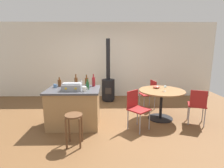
# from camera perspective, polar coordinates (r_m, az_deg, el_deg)

# --- Properties ---
(ground_plane) EXTENTS (8.80, 8.80, 0.00)m
(ground_plane) POSITION_cam_1_polar(r_m,az_deg,el_deg) (4.50, -2.75, -12.24)
(ground_plane) COLOR brown
(back_wall) EXTENTS (8.00, 0.10, 2.70)m
(back_wall) POSITION_cam_1_polar(r_m,az_deg,el_deg) (6.65, -2.22, 7.59)
(back_wall) COLOR silver
(back_wall) RESTS_ON ground_plane
(kitchen_island) EXTENTS (1.20, 0.85, 0.89)m
(kitchen_island) POSITION_cam_1_polar(r_m,az_deg,el_deg) (4.29, -12.05, -7.32)
(kitchen_island) COLOR #A37A4C
(kitchen_island) RESTS_ON ground_plane
(wooden_stool) EXTENTS (0.33, 0.33, 0.61)m
(wooden_stool) POSITION_cam_1_polar(r_m,az_deg,el_deg) (3.46, -12.08, -12.04)
(wooden_stool) COLOR brown
(wooden_stool) RESTS_ON ground_plane
(dining_table) EXTENTS (1.14, 1.14, 0.76)m
(dining_table) POSITION_cam_1_polar(r_m,az_deg,el_deg) (4.72, 15.53, -3.96)
(dining_table) COLOR black
(dining_table) RESTS_ON ground_plane
(folding_chair_near) EXTENTS (0.48, 0.48, 0.85)m
(folding_chair_near) POSITION_cam_1_polar(r_m,az_deg,el_deg) (5.47, 11.87, -2.62)
(folding_chair_near) COLOR maroon
(folding_chair_near) RESTS_ON ground_plane
(folding_chair_far) EXTENTS (0.57, 0.57, 0.87)m
(folding_chair_far) POSITION_cam_1_polar(r_m,az_deg,el_deg) (4.06, 7.85, -7.24)
(folding_chair_far) COLOR maroon
(folding_chair_far) RESTS_ON ground_plane
(folding_chair_left) EXTENTS (0.52, 0.52, 0.86)m
(folding_chair_left) POSITION_cam_1_polar(r_m,az_deg,el_deg) (4.69, 25.65, -5.76)
(folding_chair_left) COLOR maroon
(folding_chair_left) RESTS_ON ground_plane
(wood_stove) EXTENTS (0.44, 0.45, 2.10)m
(wood_stove) POSITION_cam_1_polar(r_m,az_deg,el_deg) (6.09, -1.22, -0.62)
(wood_stove) COLOR black
(wood_stove) RESTS_ON ground_plane
(toolbox) EXTENTS (0.42, 0.28, 0.17)m
(toolbox) POSITION_cam_1_polar(r_m,az_deg,el_deg) (4.04, -12.68, -0.89)
(toolbox) COLOR gray
(toolbox) RESTS_ON kitchen_island
(bottle_0) EXTENTS (0.08, 0.08, 0.29)m
(bottle_0) POSITION_cam_1_polar(r_m,az_deg,el_deg) (4.36, -8.12, 0.66)
(bottle_0) COLOR #603314
(bottle_0) RESTS_ON kitchen_island
(bottle_1) EXTENTS (0.07, 0.07, 0.24)m
(bottle_1) POSITION_cam_1_polar(r_m,az_deg,el_deg) (4.06, -7.82, -0.46)
(bottle_1) COLOR #194C23
(bottle_1) RESTS_ON kitchen_island
(bottle_2) EXTENTS (0.07, 0.07, 0.19)m
(bottle_2) POSITION_cam_1_polar(r_m,az_deg,el_deg) (4.36, -9.89, 0.06)
(bottle_2) COLOR #B7B2AD
(bottle_2) RESTS_ON kitchen_island
(bottle_3) EXTENTS (0.08, 0.08, 0.30)m
(bottle_3) POSITION_cam_1_polar(r_m,az_deg,el_deg) (4.38, -5.92, 0.79)
(bottle_3) COLOR maroon
(bottle_3) RESTS_ON kitchen_island
(bottle_4) EXTENTS (0.08, 0.08, 0.23)m
(bottle_4) POSITION_cam_1_polar(r_m,az_deg,el_deg) (4.51, -16.45, 0.34)
(bottle_4) COLOR #603314
(bottle_4) RESTS_ON kitchen_island
(bottle_5) EXTENTS (0.08, 0.08, 0.31)m
(bottle_5) POSITION_cam_1_polar(r_m,az_deg,el_deg) (4.34, -11.42, 0.59)
(bottle_5) COLOR #603314
(bottle_5) RESTS_ON kitchen_island
(cup_0) EXTENTS (0.11, 0.07, 0.09)m
(cup_0) POSITION_cam_1_polar(r_m,az_deg,el_deg) (4.42, -17.74, -0.55)
(cup_0) COLOR #4C7099
(cup_0) RESTS_ON kitchen_island
(cup_1) EXTENTS (0.12, 0.08, 0.08)m
(cup_1) POSITION_cam_1_polar(r_m,az_deg,el_deg) (4.24, -7.86, -0.62)
(cup_1) COLOR #4C7099
(cup_1) RESTS_ON kitchen_island
(cup_2) EXTENTS (0.12, 0.09, 0.11)m
(cup_2) POSITION_cam_1_polar(r_m,az_deg,el_deg) (3.90, -8.79, -1.59)
(cup_2) COLOR white
(cup_2) RESTS_ON kitchen_island
(cup_3) EXTENTS (0.13, 0.09, 0.09)m
(cup_3) POSITION_cam_1_polar(r_m,az_deg,el_deg) (4.43, -14.78, -0.31)
(cup_3) COLOR #DB6651
(cup_3) RESTS_ON kitchen_island
(wine_glass) EXTENTS (0.07, 0.07, 0.14)m
(wine_glass) POSITION_cam_1_polar(r_m,az_deg,el_deg) (4.56, 16.65, -0.93)
(wine_glass) COLOR silver
(wine_glass) RESTS_ON dining_table
(serving_bowl) EXTENTS (0.18, 0.18, 0.07)m
(serving_bowl) POSITION_cam_1_polar(r_m,az_deg,el_deg) (4.85, 14.01, -0.90)
(serving_bowl) COLOR #DB6651
(serving_bowl) RESTS_ON dining_table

